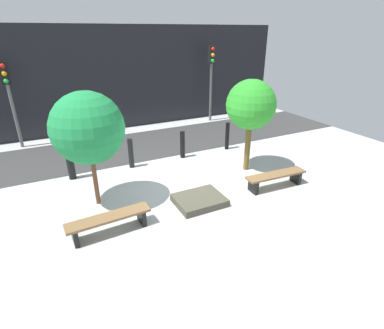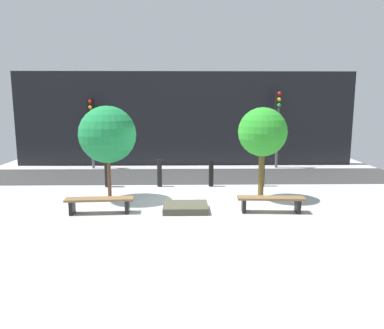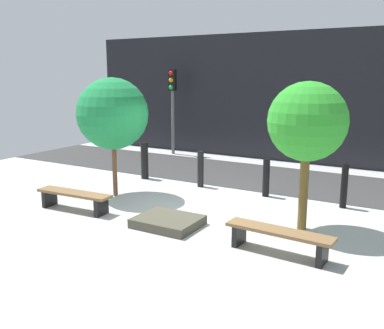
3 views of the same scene
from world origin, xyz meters
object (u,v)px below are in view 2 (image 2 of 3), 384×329
(planter_bed, at_px, (186,207))
(tree_behind_right_bench, at_px, (262,133))
(tree_behind_left_bench, at_px, (108,135))
(bollard_center, at_px, (211,173))
(bollard_left, at_px, (159,173))
(traffic_light_west, at_px, (91,120))
(bollard_far_left, at_px, (108,172))
(bollard_right, at_px, (263,172))
(bench_left, at_px, (100,202))
(traffic_light_mid_west, at_px, (278,115))
(bench_right, at_px, (271,201))

(planter_bed, height_order, tree_behind_right_bench, tree_behind_right_bench)
(tree_behind_left_bench, bearing_deg, bollard_center, 28.97)
(bollard_left, distance_m, traffic_light_west, 5.34)
(bollard_far_left, bearing_deg, bollard_right, 0.00)
(planter_bed, bearing_deg, bollard_far_left, 132.69)
(bollard_center, bearing_deg, bollard_right, 0.00)
(bench_left, bearing_deg, planter_bed, 1.35)
(bollard_far_left, relative_size, traffic_light_mid_west, 0.30)
(bench_left, xyz_separation_m, bollard_far_left, (-0.43, 3.27, 0.22))
(bollard_center, bearing_deg, tree_behind_left_bench, -151.03)
(planter_bed, relative_size, bollard_far_left, 1.17)
(planter_bed, xyz_separation_m, bollard_right, (2.84, 3.07, 0.43))
(bollard_left, xyz_separation_m, bollard_right, (3.78, 0.00, 0.02))
(planter_bed, xyz_separation_m, traffic_light_mid_west, (4.28, 6.87, 2.37))
(bench_left, height_order, bollard_right, bollard_right)
(tree_behind_left_bench, bearing_deg, traffic_light_west, 108.37)
(tree_behind_right_bench, distance_m, bollard_center, 2.88)
(bollard_right, bearing_deg, bollard_center, 180.00)
(bollard_center, xyz_separation_m, bollard_right, (1.89, 0.00, 0.04))
(bench_left, distance_m, bench_right, 4.80)
(planter_bed, bearing_deg, bollard_center, 72.91)
(planter_bed, xyz_separation_m, bollard_far_left, (-2.84, 3.07, 0.44))
(bollard_left, bearing_deg, traffic_light_west, 131.25)
(bollard_far_left, bearing_deg, tree_behind_right_bench, -19.48)
(planter_bed, relative_size, traffic_light_west, 0.39)
(traffic_light_west, bearing_deg, planter_bed, -58.10)
(bollard_center, xyz_separation_m, traffic_light_west, (-5.22, 3.80, 1.75))
(bench_left, relative_size, traffic_light_west, 0.59)
(tree_behind_right_bench, bearing_deg, traffic_light_west, 139.76)
(bollard_left, bearing_deg, planter_bed, -72.91)
(traffic_light_mid_west, bearing_deg, tree_behind_right_bench, -108.37)
(bench_right, bearing_deg, bollard_center, 117.38)
(bench_left, relative_size, bollard_right, 1.82)
(tree_behind_left_bench, bearing_deg, planter_bed, -26.96)
(bollard_far_left, xyz_separation_m, traffic_light_west, (-1.44, 3.80, 1.69))
(tree_behind_left_bench, relative_size, traffic_light_mid_west, 0.83)
(tree_behind_right_bench, bearing_deg, tree_behind_left_bench, 180.00)
(bollard_left, bearing_deg, bench_left, -113.98)
(traffic_light_west, xyz_separation_m, traffic_light_mid_west, (8.56, 0.00, 0.23))
(traffic_light_west, bearing_deg, bollard_far_left, -69.21)
(planter_bed, xyz_separation_m, bollard_left, (-0.95, 3.07, 0.40))
(bench_right, height_order, bollard_right, bollard_right)
(bench_left, xyz_separation_m, bollard_center, (3.35, 3.27, 0.17))
(planter_bed, xyz_separation_m, tree_behind_left_bench, (-2.40, 1.22, 1.98))
(bollard_far_left, relative_size, bollard_right, 1.04)
(bench_right, bearing_deg, traffic_light_mid_west, 78.55)
(bollard_left, distance_m, bollard_right, 3.78)
(bench_left, height_order, bollard_left, bollard_left)
(bench_left, height_order, tree_behind_left_bench, tree_behind_left_bench)
(bollard_right, bearing_deg, traffic_light_mid_west, 69.22)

